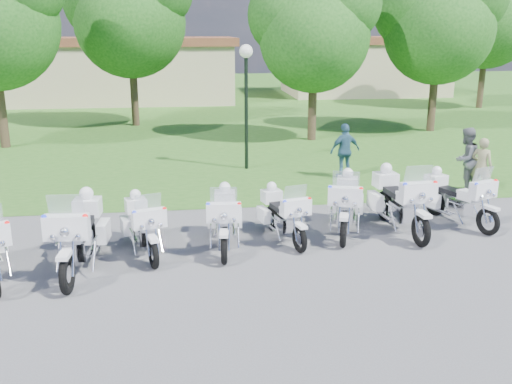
{
  "coord_description": "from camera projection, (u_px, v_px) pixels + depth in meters",
  "views": [
    {
      "loc": [
        -2.19,
        -11.45,
        4.59
      ],
      "look_at": [
        -0.59,
        1.2,
        0.95
      ],
      "focal_mm": 40.0,
      "sensor_mm": 36.0,
      "label": 1
    }
  ],
  "objects": [
    {
      "name": "tree_1",
      "position": [
        129.0,
        11.0,
        26.87
      ],
      "size": [
        6.15,
        5.25,
        8.2
      ],
      "color": "#38281C",
      "rests_on": "ground"
    },
    {
      "name": "bystander_a",
      "position": [
        481.0,
        166.0,
        16.31
      ],
      "size": [
        0.71,
        0.69,
        1.64
      ],
      "primitive_type": "imported",
      "rotation": [
        0.0,
        0.0,
        2.39
      ],
      "color": "#908B62",
      "rests_on": "ground"
    },
    {
      "name": "bystander_c",
      "position": [
        345.0,
        151.0,
        18.1
      ],
      "size": [
        1.1,
        0.65,
        1.75
      ],
      "primitive_type": "imported",
      "rotation": [
        0.0,
        0.0,
        3.38
      ],
      "color": "#35627F",
      "rests_on": "ground"
    },
    {
      "name": "tree_4",
      "position": [
        488.0,
        14.0,
        33.24
      ],
      "size": [
        6.2,
        5.29,
        8.27
      ],
      "color": "#38281C",
      "rests_on": "ground"
    },
    {
      "name": "bystander_b",
      "position": [
        465.0,
        159.0,
        16.68
      ],
      "size": [
        1.14,
        1.09,
        1.86
      ],
      "primitive_type": "imported",
      "rotation": [
        0.0,
        0.0,
        -2.55
      ],
      "color": "slate",
      "rests_on": "ground"
    },
    {
      "name": "motorcycle_1",
      "position": [
        80.0,
        233.0,
        11.17
      ],
      "size": [
        0.95,
        2.65,
        1.78
      ],
      "rotation": [
        0.0,
        0.0,
        3.08
      ],
      "color": "black",
      "rests_on": "ground"
    },
    {
      "name": "motorcycle_6",
      "position": [
        400.0,
        200.0,
        13.36
      ],
      "size": [
        0.99,
        2.63,
        1.77
      ],
      "rotation": [
        0.0,
        0.0,
        3.23
      ],
      "color": "black",
      "rests_on": "ground"
    },
    {
      "name": "tree_3",
      "position": [
        438.0,
        19.0,
        25.45
      ],
      "size": [
        5.72,
        4.89,
        7.63
      ],
      "color": "#38281C",
      "rests_on": "ground"
    },
    {
      "name": "grass_lawn",
      "position": [
        216.0,
        101.0,
        38.2
      ],
      "size": [
        100.0,
        48.0,
        0.01
      ],
      "primitive_type": "cube",
      "color": "#2D631F",
      "rests_on": "ground"
    },
    {
      "name": "ground",
      "position": [
        289.0,
        248.0,
        12.45
      ],
      "size": [
        100.0,
        100.0,
        0.0
      ],
      "primitive_type": "plane",
      "color": "#56565B",
      "rests_on": "ground"
    },
    {
      "name": "building_east",
      "position": [
        363.0,
        65.0,
        41.82
      ],
      "size": [
        11.44,
        7.28,
        4.1
      ],
      "color": "#C4B58E",
      "rests_on": "ground"
    },
    {
      "name": "tree_2",
      "position": [
        313.0,
        26.0,
        23.38
      ],
      "size": [
        5.38,
        4.59,
        7.17
      ],
      "color": "#38281C",
      "rests_on": "ground"
    },
    {
      "name": "motorcycle_7",
      "position": [
        457.0,
        197.0,
        13.88
      ],
      "size": [
        1.28,
        2.22,
        1.56
      ],
      "rotation": [
        0.0,
        0.0,
        3.5
      ],
      "color": "black",
      "rests_on": "ground"
    },
    {
      "name": "motorcycle_4",
      "position": [
        283.0,
        214.0,
        12.83
      ],
      "size": [
        1.03,
        2.1,
        1.43
      ],
      "rotation": [
        0.0,
        0.0,
        3.39
      ],
      "color": "black",
      "rests_on": "ground"
    },
    {
      "name": "motorcycle_5",
      "position": [
        346.0,
        203.0,
        13.28
      ],
      "size": [
        1.28,
        2.38,
        1.65
      ],
      "rotation": [
        0.0,
        0.0,
        2.83
      ],
      "color": "black",
      "rests_on": "ground"
    },
    {
      "name": "lamp_post",
      "position": [
        246.0,
        76.0,
        18.66
      ],
      "size": [
        0.44,
        0.44,
        4.14
      ],
      "color": "black",
      "rests_on": "ground"
    },
    {
      "name": "building_west",
      "position": [
        125.0,
        69.0,
        37.86
      ],
      "size": [
        14.56,
        8.32,
        4.1
      ],
      "color": "#C4B58E",
      "rests_on": "ground"
    },
    {
      "name": "motorcycle_3",
      "position": [
        225.0,
        218.0,
        12.35
      ],
      "size": [
        0.87,
        2.31,
        1.55
      ],
      "rotation": [
        0.0,
        0.0,
        3.05
      ],
      "color": "black",
      "rests_on": "ground"
    },
    {
      "name": "motorcycle_2",
      "position": [
        143.0,
        225.0,
        12.03
      ],
      "size": [
        1.09,
        2.16,
        1.49
      ],
      "rotation": [
        0.0,
        0.0,
        3.41
      ],
      "color": "black",
      "rests_on": "ground"
    }
  ]
}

